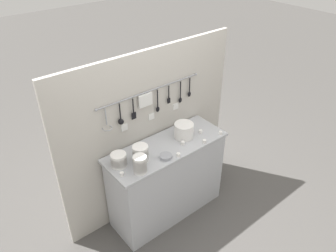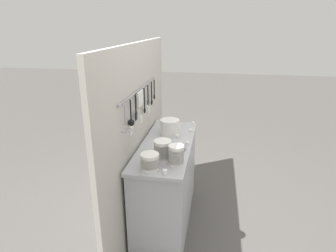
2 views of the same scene
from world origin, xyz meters
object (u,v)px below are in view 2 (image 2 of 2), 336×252
at_px(steel_mixing_bowl, 180,148).
at_px(cup_front_left, 191,131).
at_px(plate_stack, 170,127).
at_px(cup_by_caddy, 178,137).
at_px(bowl_stack_tall_left, 176,155).
at_px(cup_edge_near, 193,123).
at_px(bowl_stack_wide_centre, 150,162).
at_px(cup_beside_plates, 165,172).
at_px(cup_back_right, 178,127).
at_px(cup_edge_far, 187,144).
at_px(bowl_stack_short_front, 163,150).

relative_size(steel_mixing_bowl, cup_front_left, 3.21).
xyz_separation_m(plate_stack, cup_by_caddy, (-0.10, -0.10, -0.06)).
bearing_deg(bowl_stack_tall_left, cup_edge_near, -2.66).
relative_size(bowl_stack_tall_left, bowl_stack_wide_centre, 1.19).
height_order(bowl_stack_tall_left, cup_beside_plates, bowl_stack_tall_left).
bearing_deg(bowl_stack_wide_centre, plate_stack, -2.01).
relative_size(cup_front_left, cup_back_right, 1.00).
height_order(bowl_stack_wide_centre, plate_stack, plate_stack).
xyz_separation_m(cup_by_caddy, cup_back_right, (0.29, 0.04, 0.00)).
bearing_deg(cup_edge_far, bowl_stack_wide_centre, 155.08).
xyz_separation_m(plate_stack, cup_beside_plates, (-0.83, -0.11, -0.06)).
xyz_separation_m(bowl_stack_short_front, cup_back_right, (0.77, -0.02, -0.07)).
height_order(plate_stack, cup_edge_far, plate_stack).
bearing_deg(cup_back_right, cup_beside_plates, -177.51).
distance_m(bowl_stack_tall_left, cup_edge_far, 0.42).
xyz_separation_m(plate_stack, cup_back_right, (0.19, -0.06, -0.06)).
relative_size(bowl_stack_short_front, steel_mixing_bowl, 1.38).
xyz_separation_m(bowl_stack_wide_centre, plate_stack, (0.78, -0.03, 0.01)).
bearing_deg(cup_front_left, steel_mixing_bowl, 172.73).
height_order(bowl_stack_wide_centre, cup_front_left, bowl_stack_wide_centre).
bearing_deg(bowl_stack_tall_left, steel_mixing_bowl, 2.23).
bearing_deg(bowl_stack_wide_centre, bowl_stack_short_front, -18.10).
height_order(bowl_stack_short_front, cup_edge_far, bowl_stack_short_front).
height_order(steel_mixing_bowl, cup_edge_near, cup_edge_near).
distance_m(bowl_stack_wide_centre, cup_edge_near, 1.14).
bearing_deg(cup_edge_near, cup_beside_plates, 174.67).
bearing_deg(cup_back_right, cup_front_left, -122.02).
height_order(cup_edge_far, cup_back_right, same).
height_order(plate_stack, cup_by_caddy, plate_stack).
relative_size(bowl_stack_short_front, cup_by_caddy, 4.44).
bearing_deg(cup_beside_plates, cup_by_caddy, 0.65).
bearing_deg(cup_front_left, bowl_stack_wide_centre, 164.51).
distance_m(bowl_stack_tall_left, steel_mixing_bowl, 0.31).
bearing_deg(cup_beside_plates, bowl_stack_tall_left, -21.35).
xyz_separation_m(bowl_stack_wide_centre, cup_beside_plates, (-0.05, -0.13, -0.05)).
xyz_separation_m(plate_stack, cup_edge_far, (-0.26, -0.21, -0.06)).
distance_m(plate_stack, cup_by_caddy, 0.15).
distance_m(bowl_stack_tall_left, cup_beside_plates, 0.18).
distance_m(cup_by_caddy, cup_back_right, 0.29).
bearing_deg(bowl_stack_tall_left, cup_back_right, 7.06).
height_order(bowl_stack_short_front, cup_edge_near, bowl_stack_short_front).
xyz_separation_m(bowl_stack_short_front, cup_edge_near, (0.91, -0.18, -0.07)).
xyz_separation_m(bowl_stack_short_front, bowl_stack_wide_centre, (-0.20, 0.07, -0.02)).
bearing_deg(cup_edge_far, cup_by_caddy, 35.99).
bearing_deg(bowl_stack_short_front, cup_by_caddy, -6.95).
bearing_deg(cup_front_left, bowl_stack_tall_left, 176.51).
xyz_separation_m(bowl_stack_tall_left, cup_beside_plates, (-0.16, 0.06, -0.07)).
height_order(bowl_stack_tall_left, cup_edge_far, bowl_stack_tall_left).
xyz_separation_m(bowl_stack_short_front, cup_beside_plates, (-0.25, -0.07, -0.07)).
relative_size(cup_by_caddy, cup_beside_plates, 1.00).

